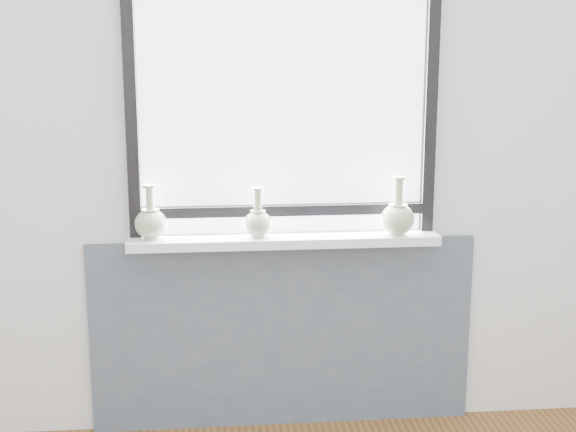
{
  "coord_description": "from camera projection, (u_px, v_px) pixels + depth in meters",
  "views": [
    {
      "loc": [
        -0.3,
        -1.58,
        1.72
      ],
      "look_at": [
        0.0,
        1.55,
        1.02
      ],
      "focal_mm": 50.0,
      "sensor_mm": 36.0,
      "label": 1
    }
  ],
  "objects": [
    {
      "name": "back_wall",
      "position": [
        282.0,
        139.0,
        3.42
      ],
      "size": [
        3.6,
        0.02,
        2.6
      ],
      "primitive_type": "cube",
      "color": "silver",
      "rests_on": "ground"
    },
    {
      "name": "window",
      "position": [
        283.0,
        106.0,
        3.35
      ],
      "size": [
        1.3,
        0.06,
        1.05
      ],
      "color": "black",
      "rests_on": "windowsill"
    },
    {
      "name": "vase_c",
      "position": [
        398.0,
        217.0,
        3.41
      ],
      "size": [
        0.15,
        0.15,
        0.25
      ],
      "rotation": [
        0.0,
        0.0,
        -0.13
      ],
      "color": "#A7BD94",
      "rests_on": "windowsill"
    },
    {
      "name": "windowsill",
      "position": [
        284.0,
        240.0,
        3.41
      ],
      "size": [
        1.32,
        0.18,
        0.04
      ],
      "primitive_type": "cube",
      "color": "white",
      "rests_on": "apron_panel"
    },
    {
      "name": "apron_panel",
      "position": [
        283.0,
        334.0,
        3.58
      ],
      "size": [
        1.7,
        0.03,
        0.86
      ],
      "primitive_type": "cube",
      "color": "#4E5A6A",
      "rests_on": "ground"
    },
    {
      "name": "vase_a",
      "position": [
        151.0,
        222.0,
        3.34
      ],
      "size": [
        0.14,
        0.14,
        0.23
      ],
      "rotation": [
        0.0,
        0.0,
        0.24
      ],
      "color": "#A7BD94",
      "rests_on": "windowsill"
    },
    {
      "name": "vase_b",
      "position": [
        258.0,
        221.0,
        3.37
      ],
      "size": [
        0.12,
        0.12,
        0.21
      ],
      "rotation": [
        0.0,
        0.0,
        0.29
      ],
      "color": "#A7BD94",
      "rests_on": "windowsill"
    }
  ]
}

